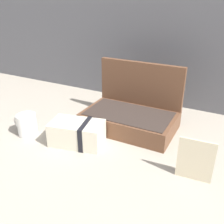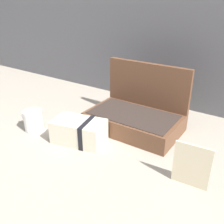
% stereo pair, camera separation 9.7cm
% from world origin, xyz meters
% --- Properties ---
extents(ground_plane, '(6.00, 6.00, 0.00)m').
position_xyz_m(ground_plane, '(0.00, 0.00, 0.00)').
color(ground_plane, '#9E9384').
extents(open_suitcase, '(0.42, 0.27, 0.29)m').
position_xyz_m(open_suitcase, '(-0.03, 0.21, 0.07)').
color(open_suitcase, brown).
rests_on(open_suitcase, ground_plane).
extents(cream_toiletry_bag, '(0.24, 0.17, 0.10)m').
position_xyz_m(cream_toiletry_bag, '(-0.17, -0.04, 0.05)').
color(cream_toiletry_bag, beige).
rests_on(cream_toiletry_bag, ground_plane).
extents(coffee_mug, '(0.13, 0.09, 0.10)m').
position_xyz_m(coffee_mug, '(-0.42, -0.08, 0.05)').
color(coffee_mug, white).
rests_on(coffee_mug, ground_plane).
extents(info_card_left, '(0.12, 0.01, 0.16)m').
position_xyz_m(info_card_left, '(0.32, -0.05, 0.08)').
color(info_card_left, beige).
rests_on(info_card_left, ground_plane).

